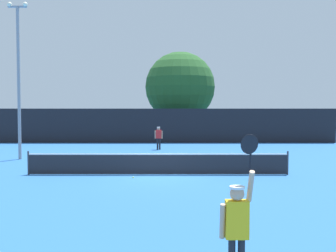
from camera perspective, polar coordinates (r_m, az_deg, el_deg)
name	(u,v)px	position (r m, az deg, el deg)	size (l,w,h in m)	color
ground_plane	(158,175)	(18.02, -1.52, -7.03)	(120.00, 120.00, 0.00)	#235693
tennis_net	(158,163)	(17.94, -1.52, -5.41)	(11.84, 0.08, 1.07)	#232328
perimeter_fence	(162,126)	(34.04, -0.83, 0.05)	(29.95, 0.12, 2.96)	black
player_serving	(237,221)	(6.86, 9.92, -13.31)	(0.67, 0.40, 2.59)	yellow
player_receiving	(158,136)	(28.54, -1.43, -1.42)	(0.57, 0.24, 1.64)	red
tennis_ball	(133,177)	(17.18, -5.12, -7.40)	(0.07, 0.07, 0.07)	#CCE033
light_pole	(18,71)	(24.80, -20.85, 7.39)	(1.18, 0.28, 9.15)	gray
large_tree	(180,87)	(39.42, 1.70, 5.67)	(6.92, 6.92, 8.57)	brown
parked_car_near	(86,130)	(41.44, -11.79, -0.51)	(2.48, 4.43, 1.69)	red
parked_car_mid	(259,130)	(40.76, 13.05, -0.58)	(2.50, 4.44, 1.69)	#B7B7BC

